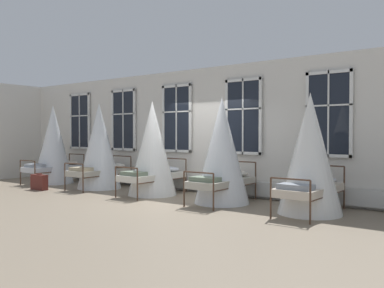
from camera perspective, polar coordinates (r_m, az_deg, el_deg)
The scene contains 9 objects.
ground at distance 10.19m, azimuth -1.76°, elevation -7.71°, with size 29.66×29.66×0.00m, color gray.
back_wall_with_windows at distance 11.16m, azimuth 2.56°, elevation 1.90°, with size 15.83×0.10×3.42m, color silver.
window_bank at distance 11.07m, azimuth 2.21°, elevation -1.14°, with size 11.90×0.10×2.96m.
cot_first at distance 14.19m, azimuth -18.78°, elevation -0.24°, with size 1.30×1.94×2.56m.
cot_second at distance 12.46m, azimuth -12.80°, elevation -0.45°, with size 1.30×1.94×2.54m.
cot_third at distance 10.88m, azimuth -5.55°, elevation -0.83°, with size 1.30×1.93×2.48m.
cot_fourth at distance 9.55m, azimuth 4.19°, elevation -1.19°, with size 1.30×1.92×2.47m.
cot_fifth at distance 8.58m, azimuth 16.13°, elevation -1.58°, with size 1.30×1.94×2.45m.
suitcase_dark at distance 12.67m, azimuth -20.52°, elevation -5.00°, with size 0.57×0.23×0.47m.
Camera 1 is at (6.25, -7.89, 1.61)m, focal length 38.26 mm.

